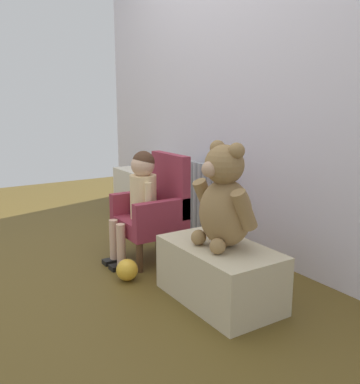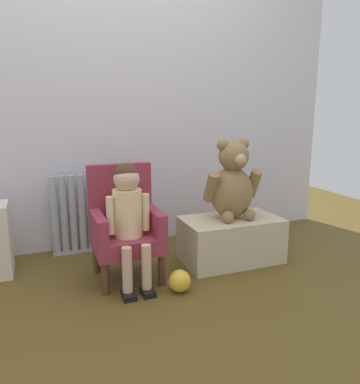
{
  "view_description": "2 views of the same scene",
  "coord_description": "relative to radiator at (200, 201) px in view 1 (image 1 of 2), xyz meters",
  "views": [
    {
      "loc": [
        2.39,
        -0.78,
        1.04
      ],
      "look_at": [
        0.31,
        0.54,
        0.5
      ],
      "focal_mm": 40.0,
      "sensor_mm": 36.0,
      "label": 1
    },
    {
      "loc": [
        -0.46,
        -1.63,
        1.02
      ],
      "look_at": [
        0.39,
        0.57,
        0.5
      ],
      "focal_mm": 35.0,
      "sensor_mm": 36.0,
      "label": 2
    }
  ],
  "objects": [
    {
      "name": "ground_plane",
      "position": [
        0.19,
        -1.04,
        -0.28
      ],
      "size": [
        6.0,
        6.0,
        0.0
      ],
      "primitive_type": "plane",
      "color": "brown"
    },
    {
      "name": "back_wall",
      "position": [
        0.19,
        0.12,
        0.92
      ],
      "size": [
        3.8,
        0.05,
        2.4
      ],
      "primitive_type": "cube",
      "color": "silver",
      "rests_on": "ground_plane"
    },
    {
      "name": "radiator",
      "position": [
        0.0,
        0.0,
        0.0
      ],
      "size": [
        0.43,
        0.05,
        0.57
      ],
      "color": "#A4ABB1",
      "rests_on": "ground_plane"
    },
    {
      "name": "small_dresser",
      "position": [
        -0.67,
        -0.2,
        -0.06
      ],
      "size": [
        0.41,
        0.28,
        0.46
      ],
      "color": "beige",
      "rests_on": "ground_plane"
    },
    {
      "name": "child_armchair",
      "position": [
        0.2,
        -0.5,
        0.05
      ],
      "size": [
        0.4,
        0.38,
        0.69
      ],
      "color": "#8F2E41",
      "rests_on": "ground_plane"
    },
    {
      "name": "child_figure",
      "position": [
        0.2,
        -0.61,
        0.18
      ],
      "size": [
        0.25,
        0.35,
        0.72
      ],
      "color": "beige",
      "rests_on": "ground_plane"
    },
    {
      "name": "low_bench",
      "position": [
        0.92,
        -0.53,
        -0.13
      ],
      "size": [
        0.66,
        0.38,
        0.3
      ],
      "primitive_type": "cube",
      "color": "#C5B793",
      "rests_on": "ground_plane"
    },
    {
      "name": "large_teddy_bear",
      "position": [
        0.93,
        -0.51,
        0.25
      ],
      "size": [
        0.39,
        0.27,
        0.54
      ],
      "color": "olive",
      "rests_on": "low_bench"
    },
    {
      "name": "toy_ball",
      "position": [
        0.44,
        -0.83,
        -0.22
      ],
      "size": [
        0.13,
        0.13,
        0.13
      ],
      "primitive_type": "sphere",
      "color": "gold",
      "rests_on": "ground_plane"
    }
  ]
}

